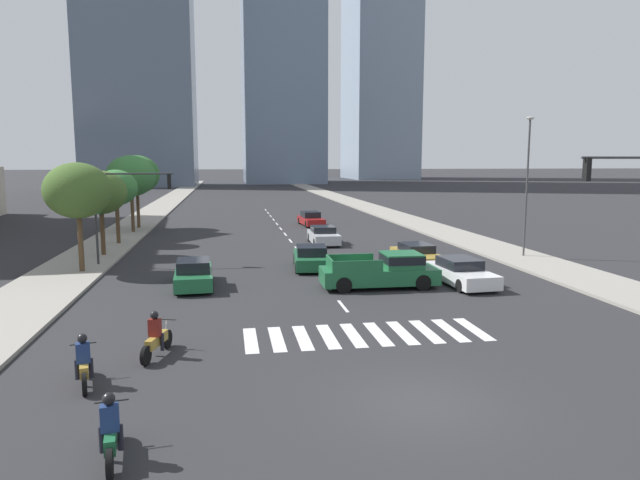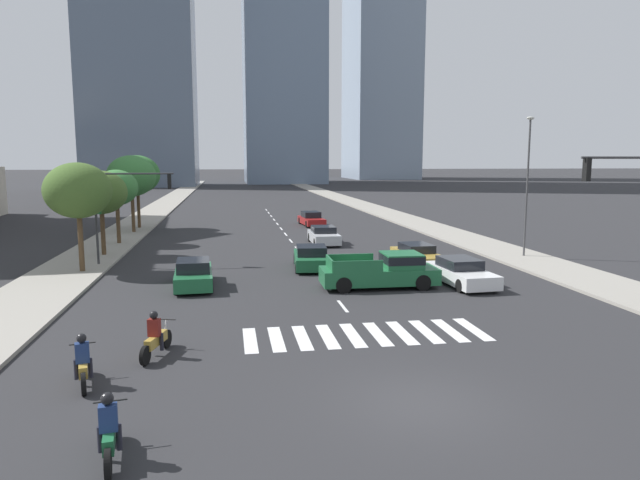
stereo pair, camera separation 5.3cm
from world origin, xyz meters
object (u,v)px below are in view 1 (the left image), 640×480
sedan_silver_5 (323,236)px  street_tree_second (100,193)px  sedan_white_2 (461,272)px  street_tree_fifth (137,175)px  sedan_gold_1 (417,255)px  pickup_truck (385,271)px  street_tree_fourth (131,176)px  motorcycle_third (84,365)px  motorcycle_trailing (111,433)px  traffic_signal_far (125,197)px  sedan_green_3 (194,274)px  street_lamp_east (527,177)px  street_tree_nearest (78,191)px  motorcycle_lead (156,338)px  traffic_signal_near (638,201)px  sedan_green_0 (311,258)px  street_tree_third (116,188)px  sedan_red_4 (311,219)px

sedan_silver_5 → street_tree_second: bearing=-77.1°
sedan_white_2 → street_tree_fifth: 32.94m
sedan_gold_1 → sedan_silver_5: 9.97m
pickup_truck → street_tree_fourth: bearing=124.4°
motorcycle_third → sedan_white_2: (15.36, 10.52, 0.01)m
pickup_truck → motorcycle_trailing: bearing=-123.0°
traffic_signal_far → sedan_green_3: bearing=-57.3°
traffic_signal_far → street_tree_second: bearing=121.0°
street_lamp_east → street_tree_fifth: size_ratio=1.34×
street_tree_nearest → street_tree_fourth: size_ratio=0.92×
sedan_silver_5 → motorcycle_lead: bearing=-21.5°
sedan_silver_5 → street_tree_second: 15.61m
sedan_white_2 → street_tree_fourth: bearing=-143.6°
motorcycle_third → street_tree_nearest: size_ratio=0.35×
sedan_silver_5 → traffic_signal_near: 23.15m
sedan_green_0 → sedan_silver_5: (2.32, 9.39, -0.00)m
motorcycle_third → street_tree_third: street_tree_third is taller
street_tree_third → sedan_gold_1: bearing=-30.0°
street_tree_fifth → street_tree_nearest: bearing=-90.0°
motorcycle_trailing → sedan_red_4: 42.82m
sedan_gold_1 → street_tree_second: 20.13m
sedan_green_0 → street_tree_fourth: size_ratio=0.69×
traffic_signal_far → street_tree_fourth: size_ratio=0.88×
motorcycle_lead → sedan_green_3: size_ratio=0.47×
sedan_white_2 → sedan_red_4: bearing=-175.7°
motorcycle_trailing → traffic_signal_near: traffic_signal_near is taller
pickup_truck → sedan_red_4: 26.90m
sedan_red_4 → sedan_silver_5: bearing=-8.8°
street_tree_nearest → street_tree_fifth: bearing=90.0°
traffic_signal_far → street_tree_second: (-2.08, 3.46, 0.09)m
sedan_white_2 → sedan_green_3: bearing=-100.0°
street_tree_nearest → motorcycle_third: bearing=-76.5°
pickup_truck → sedan_gold_1: bearing=58.5°
motorcycle_third → street_tree_third: (-3.92, 27.08, 3.58)m
motorcycle_third → pickup_truck: pickup_truck is taller
motorcycle_trailing → sedan_green_3: size_ratio=0.45×
motorcycle_trailing → sedan_gold_1: (13.53, 20.36, -0.02)m
street_tree_third → street_tree_fifth: size_ratio=0.83×
sedan_silver_5 → street_lamp_east: (11.49, -8.04, 4.47)m
sedan_green_0 → traffic_signal_near: 16.63m
sedan_gold_1 → motorcycle_trailing: bearing=-36.5°
motorcycle_third → street_tree_fourth: street_tree_fourth is taller
sedan_green_0 → street_tree_fifth: size_ratio=0.68×
motorcycle_trailing → street_lamp_east: 30.26m
motorcycle_lead → sedan_silver_5: (9.26, 23.13, 0.03)m
street_tree_fifth → street_lamp_east: bearing=-36.8°
motorcycle_lead → pickup_truck: bearing=-32.7°
sedan_white_2 → street_tree_fourth: street_tree_fourth is taller
sedan_silver_5 → traffic_signal_near: size_ratio=0.67×
pickup_truck → traffic_signal_far: bearing=150.0°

